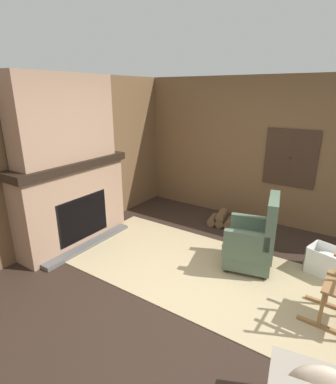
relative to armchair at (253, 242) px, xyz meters
The scene contains 11 objects.
ground_plane 0.96m from the armchair, 110.78° to the right, with size 14.00×14.00×0.00m, color #2D2119.
wood_panel_wall_left 3.02m from the armchair, 163.38° to the right, with size 0.06×5.45×2.51m.
wood_panel_wall_back 1.88m from the armchair, 100.57° to the left, with size 5.45×0.09×2.51m.
fireplace_hearth 2.66m from the armchair, 161.82° to the right, with size 0.63×1.85×1.30m.
chimney_breast 3.07m from the armchair, 161.90° to the right, with size 0.37×1.54×1.19m.
area_rug 0.78m from the armchair, 137.98° to the right, with size 3.79×1.77×0.01m.
armchair is the anchor object (origin of this frame).
firewood_stack 1.36m from the armchair, 131.57° to the left, with size 0.49×0.39×0.27m.
laundry_basket 0.97m from the armchair, 21.88° to the left, with size 0.56×0.46×0.36m.
oil_lamp_vase 3.17m from the armchair, 149.25° to the right, with size 0.11×0.11×0.30m.
storage_case 2.82m from the armchair, 167.07° to the right, with size 0.17×0.25×0.14m.
Camera 1 is at (1.33, -2.72, 2.25)m, focal length 28.00 mm.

